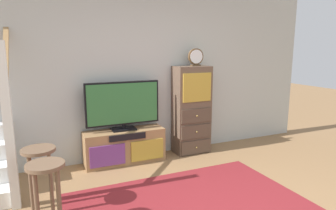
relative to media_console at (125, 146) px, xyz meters
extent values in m
cube|color=#B2B7B2|center=(0.30, 0.27, 1.10)|extent=(6.40, 0.12, 2.70)
cube|color=maroon|center=(0.30, -1.59, -0.25)|extent=(2.60, 1.80, 0.01)
cube|color=#997047|center=(0.00, 0.01, 0.00)|extent=(1.20, 0.36, 0.51)
cube|color=#70387F|center=(-0.30, -0.18, -0.04)|extent=(0.51, 0.02, 0.30)
cube|color=#B79333|center=(0.30, -0.18, -0.04)|extent=(0.51, 0.02, 0.30)
cube|color=black|center=(0.00, -0.18, 0.20)|extent=(0.54, 0.02, 0.09)
cube|color=black|center=(0.00, 0.03, 0.27)|extent=(0.36, 0.22, 0.02)
cylinder|color=black|center=(0.00, 0.03, 0.31)|extent=(0.05, 0.05, 0.06)
cube|color=black|center=(0.00, 0.03, 0.66)|extent=(1.11, 0.05, 0.65)
cube|color=#2D6B38|center=(0.00, 0.00, 0.66)|extent=(1.06, 0.01, 0.60)
cube|color=brown|center=(1.15, 0.02, 0.46)|extent=(0.58, 0.34, 1.43)
cube|color=#4E3C2F|center=(1.15, -0.16, -0.12)|extent=(0.53, 0.02, 0.22)
sphere|color=olive|center=(1.15, -0.18, -0.12)|extent=(0.03, 0.03, 0.03)
cube|color=#4E3C2F|center=(1.15, -0.16, 0.14)|extent=(0.53, 0.02, 0.22)
sphere|color=olive|center=(1.15, -0.18, 0.14)|extent=(0.03, 0.03, 0.03)
cube|color=#4E3C2F|center=(1.15, -0.16, 0.40)|extent=(0.53, 0.02, 0.22)
sphere|color=olive|center=(1.15, -0.18, 0.40)|extent=(0.03, 0.03, 0.03)
cube|color=#B79333|center=(1.15, -0.16, 0.86)|extent=(0.49, 0.02, 0.45)
cube|color=#4C3823|center=(1.20, 0.00, 1.19)|extent=(0.15, 0.08, 0.02)
cylinder|color=brown|center=(1.20, 0.00, 1.33)|extent=(0.26, 0.04, 0.26)
cylinder|color=silver|center=(1.20, -0.03, 1.33)|extent=(0.22, 0.01, 0.22)
cube|color=white|center=(-1.45, -0.79, 0.65)|extent=(0.09, 0.09, 1.80)
cube|color=#9E7547|center=(-1.45, -0.14, 1.45)|extent=(0.06, 1.33, 0.99)
cylinder|color=brown|center=(-1.23, -1.57, 0.09)|extent=(0.04, 0.04, 0.68)
cylinder|color=brown|center=(-1.04, -1.57, 0.09)|extent=(0.04, 0.04, 0.68)
cylinder|color=brown|center=(-1.23, -1.39, 0.09)|extent=(0.04, 0.04, 0.68)
cylinder|color=brown|center=(-1.04, -1.39, 0.09)|extent=(0.04, 0.04, 0.68)
cylinder|color=brown|center=(-1.13, -1.48, 0.45)|extent=(0.34, 0.34, 0.03)
cylinder|color=brown|center=(-1.28, -1.11, 0.09)|extent=(0.04, 0.04, 0.68)
cylinder|color=brown|center=(-1.09, -1.11, 0.09)|extent=(0.04, 0.04, 0.68)
cylinder|color=brown|center=(-1.28, -0.92, 0.09)|extent=(0.04, 0.04, 0.68)
cylinder|color=brown|center=(-1.09, -0.92, 0.09)|extent=(0.04, 0.04, 0.68)
cylinder|color=brown|center=(-1.18, -1.01, 0.44)|extent=(0.34, 0.34, 0.03)
camera|label=1|loc=(-1.14, -4.20, 1.48)|focal=31.77mm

